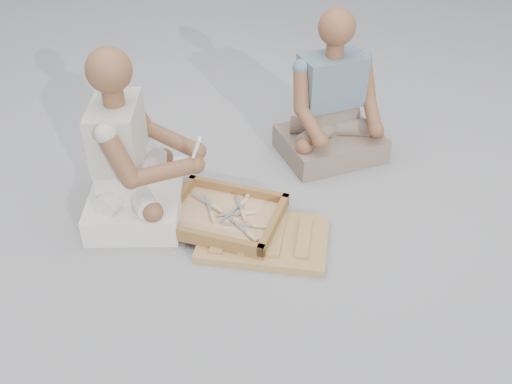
# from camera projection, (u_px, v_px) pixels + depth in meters

# --- Properties ---
(ground) EXTENTS (60.00, 60.00, 0.00)m
(ground) POSITION_uv_depth(u_px,v_px,m) (254.00, 257.00, 2.62)
(ground) COLOR gray
(ground) RESTS_ON ground
(carved_panel) EXTENTS (0.63, 0.44, 0.04)m
(carved_panel) POSITION_uv_depth(u_px,v_px,m) (264.00, 239.00, 2.70)
(carved_panel) COLOR olive
(carved_panel) RESTS_ON ground
(tool_tray) EXTENTS (0.62, 0.54, 0.07)m
(tool_tray) POSITION_uv_depth(u_px,v_px,m) (224.00, 216.00, 2.77)
(tool_tray) COLOR brown
(tool_tray) RESTS_ON carved_panel
(chisel_0) EXTENTS (0.13, 0.20, 0.02)m
(chisel_0) POSITION_uv_depth(u_px,v_px,m) (240.00, 205.00, 2.82)
(chisel_0) COLOR silver
(chisel_0) RESTS_ON tool_tray
(chisel_1) EXTENTS (0.09, 0.21, 0.02)m
(chisel_1) POSITION_uv_depth(u_px,v_px,m) (243.00, 213.00, 2.75)
(chisel_1) COLOR silver
(chisel_1) RESTS_ON tool_tray
(chisel_2) EXTENTS (0.22, 0.03, 0.02)m
(chisel_2) POSITION_uv_depth(u_px,v_px,m) (256.00, 226.00, 2.69)
(chisel_2) COLOR silver
(chisel_2) RESTS_ON tool_tray
(chisel_3) EXTENTS (0.22, 0.06, 0.02)m
(chisel_3) POSITION_uv_depth(u_px,v_px,m) (245.00, 213.00, 2.77)
(chisel_3) COLOR silver
(chisel_3) RESTS_ON tool_tray
(chisel_4) EXTENTS (0.07, 0.22, 0.02)m
(chisel_4) POSITION_uv_depth(u_px,v_px,m) (247.00, 196.00, 2.88)
(chisel_4) COLOR silver
(chisel_4) RESTS_ON tool_tray
(chisel_5) EXTENTS (0.19, 0.15, 0.02)m
(chisel_5) POSITION_uv_depth(u_px,v_px,m) (214.00, 206.00, 2.80)
(chisel_5) COLOR silver
(chisel_5) RESTS_ON tool_tray
(chisel_6) EXTENTS (0.16, 0.18, 0.02)m
(chisel_6) POSITION_uv_depth(u_px,v_px,m) (250.00, 235.00, 2.63)
(chisel_6) COLOR silver
(chisel_6) RESTS_ON tool_tray
(chisel_7) EXTENTS (0.09, 0.21, 0.02)m
(chisel_7) POSITION_uv_depth(u_px,v_px,m) (212.00, 215.00, 2.75)
(chisel_7) COLOR silver
(chisel_7) RESTS_ON tool_tray
(wood_chip_0) EXTENTS (0.02, 0.02, 0.00)m
(wood_chip_0) POSITION_uv_depth(u_px,v_px,m) (198.00, 260.00, 2.61)
(wood_chip_0) COLOR tan
(wood_chip_0) RESTS_ON ground
(wood_chip_1) EXTENTS (0.02, 0.02, 0.00)m
(wood_chip_1) POSITION_uv_depth(u_px,v_px,m) (174.00, 253.00, 2.64)
(wood_chip_1) COLOR tan
(wood_chip_1) RESTS_ON ground
(wood_chip_2) EXTENTS (0.02, 0.02, 0.00)m
(wood_chip_2) POSITION_uv_depth(u_px,v_px,m) (187.00, 230.00, 2.77)
(wood_chip_2) COLOR tan
(wood_chip_2) RESTS_ON ground
(wood_chip_3) EXTENTS (0.02, 0.02, 0.00)m
(wood_chip_3) POSITION_uv_depth(u_px,v_px,m) (206.00, 260.00, 2.61)
(wood_chip_3) COLOR tan
(wood_chip_3) RESTS_ON ground
(wood_chip_4) EXTENTS (0.02, 0.02, 0.00)m
(wood_chip_4) POSITION_uv_depth(u_px,v_px,m) (241.00, 207.00, 2.92)
(wood_chip_4) COLOR tan
(wood_chip_4) RESTS_ON ground
(wood_chip_5) EXTENTS (0.02, 0.02, 0.00)m
(wood_chip_5) POSITION_uv_depth(u_px,v_px,m) (246.00, 226.00, 2.80)
(wood_chip_5) COLOR tan
(wood_chip_5) RESTS_ON ground
(wood_chip_6) EXTENTS (0.02, 0.02, 0.00)m
(wood_chip_6) POSITION_uv_depth(u_px,v_px,m) (291.00, 254.00, 2.64)
(wood_chip_6) COLOR tan
(wood_chip_6) RESTS_ON ground
(wood_chip_7) EXTENTS (0.02, 0.02, 0.00)m
(wood_chip_7) POSITION_uv_depth(u_px,v_px,m) (290.00, 252.00, 2.65)
(wood_chip_7) COLOR tan
(wood_chip_7) RESTS_ON ground
(wood_chip_8) EXTENTS (0.02, 0.02, 0.00)m
(wood_chip_8) POSITION_uv_depth(u_px,v_px,m) (244.00, 198.00, 2.98)
(wood_chip_8) COLOR tan
(wood_chip_8) RESTS_ON ground
(wood_chip_9) EXTENTS (0.02, 0.02, 0.00)m
(wood_chip_9) POSITION_uv_depth(u_px,v_px,m) (208.00, 231.00, 2.77)
(wood_chip_9) COLOR tan
(wood_chip_9) RESTS_ON ground
(wood_chip_10) EXTENTS (0.02, 0.02, 0.00)m
(wood_chip_10) POSITION_uv_depth(u_px,v_px,m) (255.00, 242.00, 2.71)
(wood_chip_10) COLOR tan
(wood_chip_10) RESTS_ON ground
(wood_chip_11) EXTENTS (0.02, 0.02, 0.00)m
(wood_chip_11) POSITION_uv_depth(u_px,v_px,m) (278.00, 192.00, 3.03)
(wood_chip_11) COLOR tan
(wood_chip_11) RESTS_ON ground
(wood_chip_12) EXTENTS (0.02, 0.02, 0.00)m
(wood_chip_12) POSITION_uv_depth(u_px,v_px,m) (288.00, 187.00, 3.06)
(wood_chip_12) COLOR tan
(wood_chip_12) RESTS_ON ground
(wood_chip_13) EXTENTS (0.02, 0.02, 0.00)m
(wood_chip_13) POSITION_uv_depth(u_px,v_px,m) (182.00, 211.00, 2.90)
(wood_chip_13) COLOR tan
(wood_chip_13) RESTS_ON ground
(craftsman) EXTENTS (0.61, 0.60, 0.87)m
(craftsman) POSITION_uv_depth(u_px,v_px,m) (131.00, 162.00, 2.72)
(craftsman) COLOR silver
(craftsman) RESTS_ON ground
(companion) EXTENTS (0.68, 0.63, 0.85)m
(companion) POSITION_uv_depth(u_px,v_px,m) (332.00, 110.00, 3.17)
(companion) COLOR #776356
(companion) RESTS_ON ground
(mobile_phone) EXTENTS (0.05, 0.04, 0.10)m
(mobile_phone) POSITION_uv_depth(u_px,v_px,m) (196.00, 147.00, 2.61)
(mobile_phone) COLOR white
(mobile_phone) RESTS_ON craftsman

